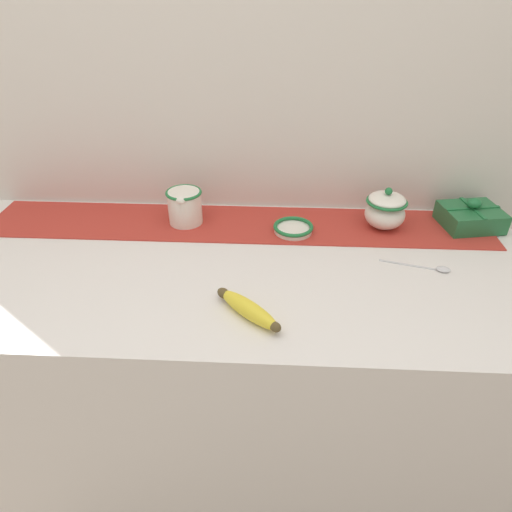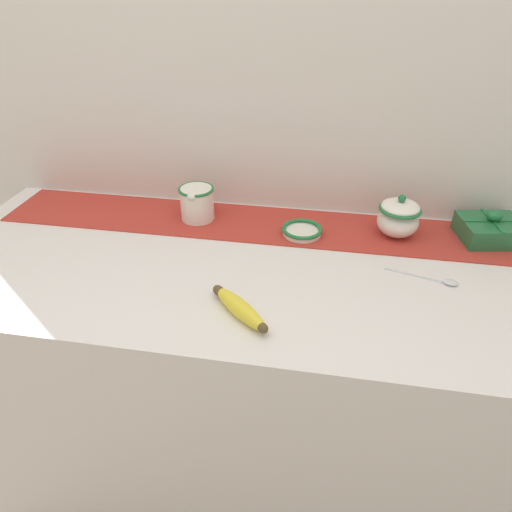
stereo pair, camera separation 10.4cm
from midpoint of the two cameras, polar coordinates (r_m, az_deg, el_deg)
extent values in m
plane|color=#7A6B5B|center=(1.76, -0.19, -25.88)|extent=(12.00, 12.00, 0.00)
cube|color=silver|center=(1.40, -0.23, -16.36)|extent=(1.50, 0.64, 0.89)
cube|color=silver|center=(1.29, 2.47, 19.03)|extent=(2.30, 0.04, 2.40)
cube|color=#B23328|center=(1.27, 1.32, 4.09)|extent=(1.38, 0.21, 0.00)
cylinder|color=white|center=(1.28, -5.07, 6.49)|extent=(0.09, 0.09, 0.09)
torus|color=#1E7038|center=(1.26, -5.17, 8.26)|extent=(0.10, 0.10, 0.01)
torus|color=white|center=(1.32, -4.49, 7.85)|extent=(0.05, 0.01, 0.05)
ellipsoid|color=white|center=(1.22, -5.65, 7.32)|extent=(0.03, 0.02, 0.02)
ellipsoid|color=white|center=(1.27, 19.57, 4.00)|extent=(0.11, 0.11, 0.08)
torus|color=#1E7038|center=(1.25, 19.88, 5.50)|extent=(0.11, 0.11, 0.01)
ellipsoid|color=white|center=(1.25, 19.93, 5.74)|extent=(0.10, 0.10, 0.03)
sphere|color=#1E7038|center=(1.24, 20.14, 6.72)|extent=(0.02, 0.02, 0.02)
cylinder|color=white|center=(1.23, 8.18, 2.88)|extent=(0.10, 0.10, 0.01)
torus|color=#1E7038|center=(1.22, 8.22, 3.28)|extent=(0.11, 0.11, 0.01)
ellipsoid|color=yellow|center=(0.94, 1.17, -6.69)|extent=(0.14, 0.14, 0.04)
ellipsoid|color=brown|center=(0.98, -1.56, -4.49)|extent=(0.04, 0.04, 0.02)
ellipsoid|color=brown|center=(0.89, 4.20, -9.10)|extent=(0.03, 0.03, 0.02)
cube|color=silver|center=(1.14, 21.50, -2.33)|extent=(0.13, 0.04, 0.00)
ellipsoid|color=silver|center=(1.14, 25.59, -3.11)|extent=(0.04, 0.03, 0.01)
cube|color=#236638|center=(1.35, 29.22, 2.79)|extent=(0.17, 0.15, 0.05)
cube|color=#1E6B38|center=(1.34, 29.53, 3.80)|extent=(0.15, 0.04, 0.00)
cube|color=#1E6B38|center=(1.34, 29.53, 3.80)|extent=(0.03, 0.13, 0.00)
ellipsoid|color=#1E6B38|center=(1.34, 29.70, 4.34)|extent=(0.04, 0.03, 0.03)
camera|label=1|loc=(0.05, -87.14, 1.85)|focal=32.00mm
camera|label=2|loc=(0.05, 92.86, -1.85)|focal=32.00mm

